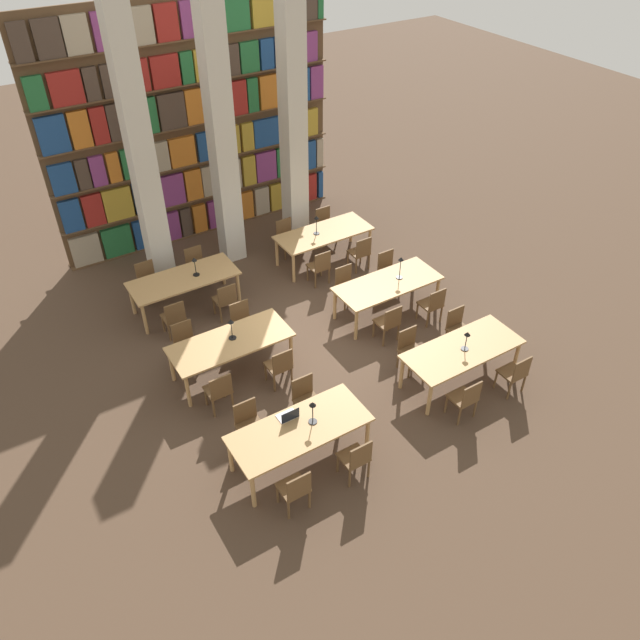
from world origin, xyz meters
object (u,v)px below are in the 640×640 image
object	(u,v)px
laptop	(288,416)
reading_table_5	(324,235)
pillar_right	(293,119)
chair_2	(356,458)
chair_0	(295,489)
chair_4	(465,398)
chair_14	(432,304)
chair_16	(174,317)
desk_lamp_1	(467,338)
chair_19	(197,265)
chair_20	(320,266)
reading_table_0	(300,431)
reading_table_3	(388,286)
desk_lamp_0	(313,409)
chair_11	(243,321)
chair_17	(148,280)
desk_lamp_3	(401,264)
chair_15	(388,269)
chair_6	(515,373)
desk_lamp_4	(195,264)
reading_table_1	(462,351)
chair_23	(325,224)
chair_22	(360,252)
chair_8	(219,390)
chair_21	(286,236)
chair_10	(280,365)
chair_5	(410,349)
chair_7	(458,328)
reading_table_4	(184,281)
chair_18	(225,299)
pillar_center	(221,135)
desk_lamp_2	(231,326)
chair_1	(249,423)
desk_lamp_5	(316,222)
chair_12	(389,322)
chair_3	(306,398)
reading_table_2	(231,344)

from	to	relation	value
laptop	reading_table_5	xyz separation A→B (m)	(3.54, 4.58, -0.12)
pillar_right	chair_2	world-z (taller)	pillar_right
chair_0	chair_4	xyz separation A→B (m)	(3.40, 0.08, 0.00)
chair_14	chair_16	bearing A→B (deg)	152.85
desk_lamp_1	chair_19	xyz separation A→B (m)	(-2.86, 5.54, -0.57)
chair_16	chair_20	world-z (taller)	same
chair_4	chair_19	distance (m)	6.66
reading_table_0	reading_table_3	world-z (taller)	same
laptop	reading_table_3	bearing A→B (deg)	-148.82
desk_lamp_0	chair_11	bearing A→B (deg)	83.95
chair_17	desk_lamp_3	bearing A→B (deg)	144.36
chair_11	chair_14	size ratio (longest dim) A/B	1.00
chair_4	chair_15	size ratio (longest dim) A/B	1.00
chair_6	chair_19	world-z (taller)	same
desk_lamp_4	reading_table_5	bearing A→B (deg)	1.37
chair_0	chair_20	size ratio (longest dim) A/B	1.00
reading_table_1	chair_23	bearing A→B (deg)	84.19
chair_4	chair_22	xyz separation A→B (m)	(1.13, 4.77, 0.00)
chair_8	chair_22	size ratio (longest dim) A/B	1.00
chair_4	chair_21	distance (m)	6.29
reading_table_1	chair_10	world-z (taller)	chair_10
chair_5	chair_7	world-z (taller)	same
reading_table_4	chair_18	distance (m)	0.98
pillar_center	chair_6	size ratio (longest dim) A/B	6.95
laptop	chair_18	distance (m)	3.87
chair_2	desk_lamp_2	world-z (taller)	desk_lamp_2
chair_20	chair_22	world-z (taller)	same
chair_1	desk_lamp_0	bearing A→B (deg)	134.96
chair_15	desk_lamp_5	world-z (taller)	desk_lamp_5
laptop	desk_lamp_5	bearing A→B (deg)	-126.07
desk_lamp_0	chair_12	distance (m)	3.31
chair_1	chair_3	xyz separation A→B (m)	(1.09, 0.00, 0.00)
reading_table_1	reading_table_3	bearing A→B (deg)	87.87
desk_lamp_0	chair_21	distance (m)	6.25
chair_2	desk_lamp_1	distance (m)	3.06
pillar_right	chair_16	world-z (taller)	pillar_right
pillar_right	laptop	distance (m)	7.23
chair_15	chair_2	bearing A→B (deg)	47.94
chair_6	chair_14	distance (m)	2.37
chair_4	chair_17	xyz separation A→B (m)	(-3.40, 6.26, 0.00)
chair_1	chair_18	size ratio (longest dim) A/B	1.00
chair_4	chair_12	world-z (taller)	same
reading_table_1	chair_23	world-z (taller)	chair_23
chair_0	chair_18	xyz separation A→B (m)	(1.13, 4.83, 0.00)
desk_lamp_0	reading_table_2	world-z (taller)	desk_lamp_0
chair_2	chair_6	distance (m)	3.50
chair_17	reading_table_5	bearing A→B (deg)	169.68
chair_3	desk_lamp_4	world-z (taller)	desk_lamp_4
reading_table_1	chair_17	size ratio (longest dim) A/B	2.60
chair_4	chair_5	xyz separation A→B (m)	(0.00, 1.51, 0.00)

